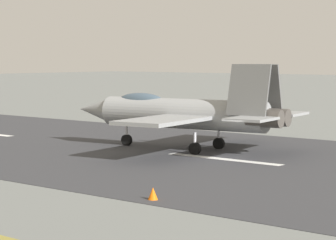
% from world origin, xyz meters
% --- Properties ---
extents(ground_plane, '(400.00, 400.00, 0.00)m').
position_xyz_m(ground_plane, '(0.00, 0.00, 0.00)').
color(ground_plane, slate).
extents(runway_strip, '(240.00, 26.00, 0.02)m').
position_xyz_m(runway_strip, '(-0.02, 0.00, 0.01)').
color(runway_strip, '#353539').
rests_on(runway_strip, ground).
extents(fighter_jet, '(16.31, 14.76, 5.66)m').
position_xyz_m(fighter_jet, '(5.40, -1.99, 2.46)').
color(fighter_jet, gray).
rests_on(fighter_jet, ground).
extents(marker_cone_near, '(0.44, 0.44, 0.55)m').
position_xyz_m(marker_cone_near, '(-4.05, 12.10, 0.28)').
color(marker_cone_near, orange).
rests_on(marker_cone_near, ground).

